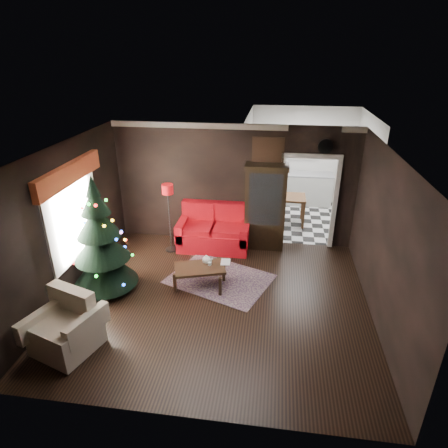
# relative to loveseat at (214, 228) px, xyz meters

# --- Properties ---
(floor) EXTENTS (5.50, 5.50, 0.00)m
(floor) POSITION_rel_loveseat_xyz_m (0.40, -2.05, -0.50)
(floor) COLOR black
(floor) RESTS_ON ground
(ceiling) EXTENTS (5.50, 5.50, 0.00)m
(ceiling) POSITION_rel_loveseat_xyz_m (0.40, -2.05, 2.30)
(ceiling) COLOR white
(ceiling) RESTS_ON ground
(wall_back) EXTENTS (5.50, 0.00, 5.50)m
(wall_back) POSITION_rel_loveseat_xyz_m (0.40, 0.45, 0.90)
(wall_back) COLOR black
(wall_back) RESTS_ON ground
(wall_front) EXTENTS (5.50, 0.00, 5.50)m
(wall_front) POSITION_rel_loveseat_xyz_m (0.40, -4.55, 0.90)
(wall_front) COLOR black
(wall_front) RESTS_ON ground
(wall_left) EXTENTS (0.00, 5.50, 5.50)m
(wall_left) POSITION_rel_loveseat_xyz_m (-2.35, -2.05, 0.90)
(wall_left) COLOR black
(wall_left) RESTS_ON ground
(wall_right) EXTENTS (0.00, 5.50, 5.50)m
(wall_right) POSITION_rel_loveseat_xyz_m (3.15, -2.05, 0.90)
(wall_right) COLOR black
(wall_right) RESTS_ON ground
(doorway) EXTENTS (1.10, 0.10, 2.10)m
(doorway) POSITION_rel_loveseat_xyz_m (2.10, 0.45, 0.55)
(doorway) COLOR silver
(doorway) RESTS_ON ground
(left_window) EXTENTS (0.05, 1.60, 1.40)m
(left_window) POSITION_rel_loveseat_xyz_m (-2.31, -1.85, 0.95)
(left_window) COLOR white
(left_window) RESTS_ON wall_left
(valance) EXTENTS (0.12, 2.10, 0.35)m
(valance) POSITION_rel_loveseat_xyz_m (-2.23, -1.85, 1.77)
(valance) COLOR #9D3C20
(valance) RESTS_ON wall_left
(kitchen_floor) EXTENTS (3.00, 3.00, 0.00)m
(kitchen_floor) POSITION_rel_loveseat_xyz_m (2.10, 1.95, -0.50)
(kitchen_floor) COLOR white
(kitchen_floor) RESTS_ON ground
(kitchen_window) EXTENTS (0.70, 0.06, 0.70)m
(kitchen_window) POSITION_rel_loveseat_xyz_m (2.10, 3.40, 1.20)
(kitchen_window) COLOR white
(kitchen_window) RESTS_ON ground
(rug) EXTENTS (2.32, 2.02, 0.01)m
(rug) POSITION_rel_loveseat_xyz_m (0.34, -1.34, -0.49)
(rug) COLOR #4A3B45
(rug) RESTS_ON ground
(loveseat) EXTENTS (1.70, 0.90, 1.00)m
(loveseat) POSITION_rel_loveseat_xyz_m (0.00, 0.00, 0.00)
(loveseat) COLOR maroon
(loveseat) RESTS_ON ground
(curio_cabinet) EXTENTS (0.90, 0.45, 1.90)m
(curio_cabinet) POSITION_rel_loveseat_xyz_m (1.15, 0.22, 0.45)
(curio_cabinet) COLOR black
(curio_cabinet) RESTS_ON ground
(floor_lamp) EXTENTS (0.30, 0.30, 1.59)m
(floor_lamp) POSITION_rel_loveseat_xyz_m (-0.94, -0.34, 0.33)
(floor_lamp) COLOR black
(floor_lamp) RESTS_ON ground
(christmas_tree) EXTENTS (1.57, 1.57, 2.33)m
(christmas_tree) POSITION_rel_loveseat_xyz_m (-1.79, -1.95, 0.55)
(christmas_tree) COLOR black
(christmas_tree) RESTS_ON ground
(armchair) EXTENTS (1.11, 1.11, 0.89)m
(armchair) POSITION_rel_loveseat_xyz_m (-1.69, -3.61, -0.04)
(armchair) COLOR tan
(armchair) RESTS_ON ground
(coffee_table) EXTENTS (1.07, 0.82, 0.43)m
(coffee_table) POSITION_rel_loveseat_xyz_m (-0.00, -1.64, -0.28)
(coffee_table) COLOR black
(coffee_table) RESTS_ON rug
(teapot) EXTENTS (0.22, 0.22, 0.17)m
(teapot) POSITION_rel_loveseat_xyz_m (0.10, -1.49, 0.02)
(teapot) COLOR white
(teapot) RESTS_ON coffee_table
(cup_a) EXTENTS (0.09, 0.09, 0.06)m
(cup_a) POSITION_rel_loveseat_xyz_m (0.17, -1.54, -0.03)
(cup_a) COLOR white
(cup_a) RESTS_ON coffee_table
(cup_b) EXTENTS (0.10, 0.10, 0.06)m
(cup_b) POSITION_rel_loveseat_xyz_m (0.16, -1.45, -0.03)
(cup_b) COLOR white
(cup_b) RESTS_ON coffee_table
(book) EXTENTS (0.18, 0.03, 0.25)m
(book) POSITION_rel_loveseat_xyz_m (0.38, -1.41, 0.06)
(book) COLOR #816851
(book) RESTS_ON coffee_table
(wall_clock) EXTENTS (0.32, 0.32, 0.06)m
(wall_clock) POSITION_rel_loveseat_xyz_m (2.35, 0.40, 1.88)
(wall_clock) COLOR white
(wall_clock) RESTS_ON wall_back
(painting) EXTENTS (0.62, 0.05, 0.52)m
(painting) POSITION_rel_loveseat_xyz_m (1.15, 0.41, 1.75)
(painting) COLOR #AB7539
(painting) RESTS_ON wall_back
(kitchen_counter) EXTENTS (1.80, 0.60, 0.90)m
(kitchen_counter) POSITION_rel_loveseat_xyz_m (2.10, 3.15, -0.05)
(kitchen_counter) COLOR silver
(kitchen_counter) RESTS_ON ground
(kitchen_table) EXTENTS (0.70, 0.70, 0.75)m
(kitchen_table) POSITION_rel_loveseat_xyz_m (1.80, 1.65, -0.12)
(kitchen_table) COLOR brown
(kitchen_table) RESTS_ON ground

